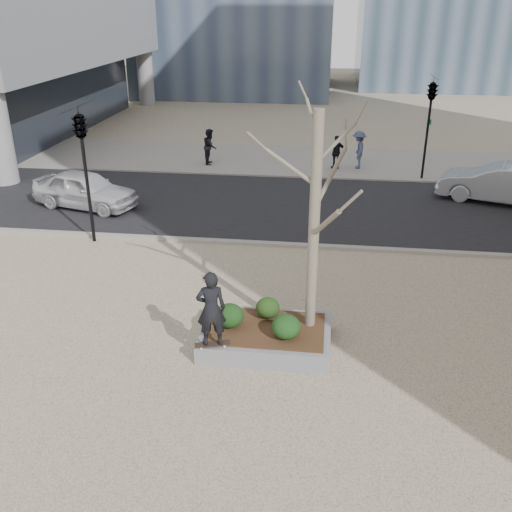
# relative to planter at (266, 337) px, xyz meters

# --- Properties ---
(ground) EXTENTS (120.00, 120.00, 0.00)m
(ground) POSITION_rel_planter_xyz_m (-1.00, 0.00, -0.23)
(ground) COLOR #BBAE89
(ground) RESTS_ON ground
(street) EXTENTS (60.00, 8.00, 0.02)m
(street) POSITION_rel_planter_xyz_m (-1.00, 10.00, -0.21)
(street) COLOR black
(street) RESTS_ON ground
(far_sidewalk) EXTENTS (60.00, 6.00, 0.02)m
(far_sidewalk) POSITION_rel_planter_xyz_m (-1.00, 17.00, -0.21)
(far_sidewalk) COLOR gray
(far_sidewalk) RESTS_ON ground
(planter) EXTENTS (3.00, 2.00, 0.45)m
(planter) POSITION_rel_planter_xyz_m (0.00, 0.00, 0.00)
(planter) COLOR gray
(planter) RESTS_ON ground
(planter_mulch) EXTENTS (2.70, 1.70, 0.04)m
(planter_mulch) POSITION_rel_planter_xyz_m (0.00, 0.00, 0.25)
(planter_mulch) COLOR #382314
(planter_mulch) RESTS_ON planter
(sycamore_tree) EXTENTS (2.80, 2.80, 6.60)m
(sycamore_tree) POSITION_rel_planter_xyz_m (1.00, 0.30, 3.56)
(sycamore_tree) COLOR gray
(sycamore_tree) RESTS_ON planter_mulch
(shrub_left) EXTENTS (0.66, 0.66, 0.56)m
(shrub_left) POSITION_rel_planter_xyz_m (-0.85, -0.04, 0.54)
(shrub_left) COLOR #113712
(shrub_left) RESTS_ON planter_mulch
(shrub_middle) EXTENTS (0.58, 0.58, 0.49)m
(shrub_middle) POSITION_rel_planter_xyz_m (-0.02, 0.51, 0.51)
(shrub_middle) COLOR #193A12
(shrub_middle) RESTS_ON planter_mulch
(shrub_right) EXTENTS (0.65, 0.65, 0.56)m
(shrub_right) POSITION_rel_planter_xyz_m (0.49, -0.36, 0.54)
(shrub_right) COLOR black
(shrub_right) RESTS_ON planter_mulch
(skateboard) EXTENTS (0.80, 0.43, 0.08)m
(skateboard) POSITION_rel_planter_xyz_m (-1.10, -0.88, 0.26)
(skateboard) COLOR black
(skateboard) RESTS_ON planter
(skateboarder) EXTENTS (0.73, 0.57, 1.76)m
(skateboarder) POSITION_rel_planter_xyz_m (-1.10, -0.88, 1.18)
(skateboarder) COLOR black
(skateboarder) RESTS_ON skateboard
(police_car) EXTENTS (4.48, 2.71, 1.43)m
(police_car) POSITION_rel_planter_xyz_m (-8.11, 8.85, 0.51)
(police_car) COLOR silver
(police_car) RESTS_ON street
(car_silver) EXTENTS (4.99, 3.11, 1.55)m
(car_silver) POSITION_rel_planter_xyz_m (8.06, 11.57, 0.57)
(car_silver) COLOR #9A9DA2
(car_silver) RESTS_ON street
(pedestrian_a) EXTENTS (0.72, 0.89, 1.71)m
(pedestrian_a) POSITION_rel_planter_xyz_m (-4.58, 15.84, 0.65)
(pedestrian_a) COLOR black
(pedestrian_a) RESTS_ON far_sidewalk
(pedestrian_b) EXTENTS (0.68, 1.17, 1.80)m
(pedestrian_b) POSITION_rel_planter_xyz_m (2.63, 15.91, 0.70)
(pedestrian_b) COLOR #394866
(pedestrian_b) RESTS_ON far_sidewalk
(pedestrian_c) EXTENTS (1.01, 0.72, 1.59)m
(pedestrian_c) POSITION_rel_planter_xyz_m (1.59, 15.69, 0.60)
(pedestrian_c) COLOR black
(pedestrian_c) RESTS_ON far_sidewalk
(traffic_light_near) EXTENTS (0.60, 2.48, 4.50)m
(traffic_light_near) POSITION_rel_planter_xyz_m (-6.50, 5.60, 2.02)
(traffic_light_near) COLOR black
(traffic_light_near) RESTS_ON ground
(traffic_light_far) EXTENTS (0.60, 2.48, 4.50)m
(traffic_light_far) POSITION_rel_planter_xyz_m (5.50, 14.60, 2.02)
(traffic_light_far) COLOR black
(traffic_light_far) RESTS_ON ground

